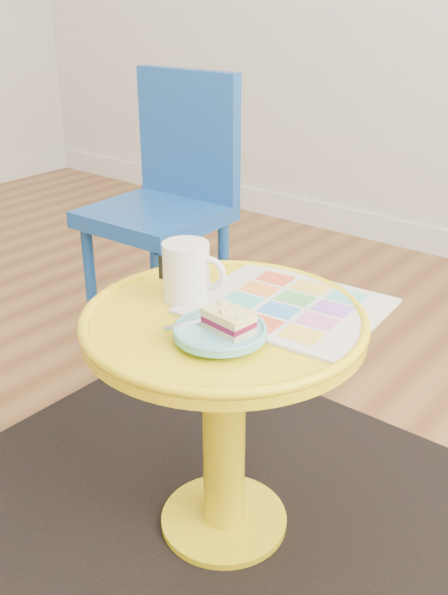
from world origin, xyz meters
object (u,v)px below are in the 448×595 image
Objects in this scene: newspaper at (287,306)px; chair at (169,194)px; plate at (220,332)px; mug at (187,270)px; side_table at (224,382)px.

chair is at bearing 143.27° from newspaper.
plate is (0.73, -0.65, 0.04)m from chair.
plate is (0.15, -0.09, -0.04)m from mug.
newspaper is 0.18m from plate.
plate is at bearing -46.08° from mug.
mug reaches higher than plate.
newspaper is at bearing -34.21° from chair.
chair is 2.44× the size of newspaper.
side_table is at bearing -23.92° from mug.
chair reaches higher than mug.
mug is (-0.17, -0.09, 0.06)m from newspaper.
chair is at bearing 139.78° from side_table.
side_table is 3.29× the size of plate.
mug is at bearing -46.23° from chair.
newspaper is 2.73× the size of mug.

